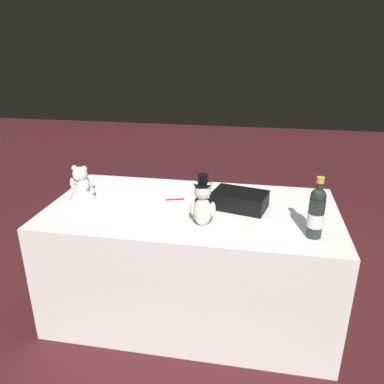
{
  "coord_description": "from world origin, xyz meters",
  "views": [
    {
      "loc": [
        0.38,
        -2.1,
        1.71
      ],
      "look_at": [
        0.0,
        0.0,
        0.86
      ],
      "focal_mm": 35.4,
      "sensor_mm": 36.0,
      "label": 1
    }
  ],
  "objects_px": {
    "teddy_bear_bride": "(82,184)",
    "teddy_bear_groom": "(203,204)",
    "signing_pen": "(176,199)",
    "gift_case_black": "(240,200)",
    "champagne_bottle": "(316,212)"
  },
  "relations": [
    {
      "from": "signing_pen",
      "to": "champagne_bottle",
      "type": "bearing_deg",
      "value": -23.15
    },
    {
      "from": "champagne_bottle",
      "to": "signing_pen",
      "type": "height_order",
      "value": "champagne_bottle"
    },
    {
      "from": "teddy_bear_groom",
      "to": "signing_pen",
      "type": "bearing_deg",
      "value": 125.27
    },
    {
      "from": "champagne_bottle",
      "to": "gift_case_black",
      "type": "distance_m",
      "value": 0.51
    },
    {
      "from": "teddy_bear_groom",
      "to": "champagne_bottle",
      "type": "distance_m",
      "value": 0.59
    },
    {
      "from": "teddy_bear_bride",
      "to": "gift_case_black",
      "type": "height_order",
      "value": "teddy_bear_bride"
    },
    {
      "from": "teddy_bear_bride",
      "to": "teddy_bear_groom",
      "type": "bearing_deg",
      "value": -16.12
    },
    {
      "from": "signing_pen",
      "to": "gift_case_black",
      "type": "bearing_deg",
      "value": -6.79
    },
    {
      "from": "teddy_bear_groom",
      "to": "gift_case_black",
      "type": "bearing_deg",
      "value": 54.58
    },
    {
      "from": "teddy_bear_groom",
      "to": "signing_pen",
      "type": "distance_m",
      "value": 0.4
    },
    {
      "from": "teddy_bear_bride",
      "to": "gift_case_black",
      "type": "distance_m",
      "value": 1.01
    },
    {
      "from": "teddy_bear_groom",
      "to": "teddy_bear_bride",
      "type": "height_order",
      "value": "teddy_bear_groom"
    },
    {
      "from": "signing_pen",
      "to": "gift_case_black",
      "type": "height_order",
      "value": "gift_case_black"
    },
    {
      "from": "signing_pen",
      "to": "teddy_bear_groom",
      "type": "bearing_deg",
      "value": -54.73
    },
    {
      "from": "teddy_bear_groom",
      "to": "gift_case_black",
      "type": "relative_size",
      "value": 0.83
    }
  ]
}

